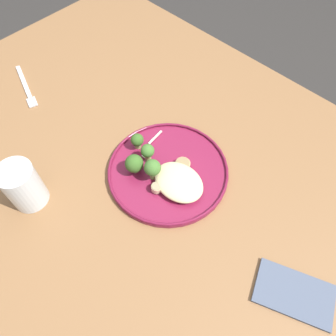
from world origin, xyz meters
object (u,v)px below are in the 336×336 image
seared_scallop_center_golden (191,189)px  seared_scallop_tiny_bay (174,188)px  broccoli_floret_near_rim (152,168)px  water_glass (24,187)px  seared_scallop_tilted_round (177,181)px  broccoli_floret_beside_noodles (148,150)px  broccoli_floret_tall_stalk (134,164)px  folded_napkin (294,294)px  dinner_plate (168,171)px  seared_scallop_on_noodles (181,196)px  broccoli_floret_right_tilted (137,140)px  dinner_fork (26,87)px  seared_scallop_left_edge (181,174)px  seared_scallop_rear_pale (156,188)px  seared_scallop_right_edge (183,164)px

seared_scallop_center_golden → seared_scallop_tiny_bay: size_ratio=1.23×
broccoli_floret_near_rim → water_glass: water_glass is taller
seared_scallop_tilted_round → broccoli_floret_beside_noodles: size_ratio=0.44×
seared_scallop_center_golden → broccoli_floret_tall_stalk: broccoli_floret_tall_stalk is taller
seared_scallop_center_golden → folded_napkin: size_ratio=0.23×
dinner_plate → broccoli_floret_tall_stalk: 0.09m
seared_scallop_on_noodles → broccoli_floret_right_tilted: bearing=-10.4°
seared_scallop_tiny_bay → broccoli_floret_near_rim: (0.06, 0.01, 0.03)m
broccoli_floret_near_rim → dinner_fork: bearing=4.5°
seared_scallop_left_edge → broccoli_floret_tall_stalk: bearing=35.3°
broccoli_floret_beside_noodles → broccoli_floret_tall_stalk: bearing=93.7°
water_glass → seared_scallop_center_golden: bearing=-134.2°
seared_scallop_tiny_bay → seared_scallop_on_noodles: 0.03m
seared_scallop_tilted_round → dinner_fork: 0.54m
dinner_fork → broccoli_floret_tall_stalk: bearing=-177.3°
dinner_plate → seared_scallop_left_edge: 0.04m
seared_scallop_tilted_round → dinner_fork: size_ratio=0.13×
seared_scallop_rear_pale → broccoli_floret_beside_noodles: bearing=-32.8°
seared_scallop_tilted_round → broccoli_floret_right_tilted: size_ratio=0.55×
seared_scallop_right_edge → broccoli_floret_right_tilted: bearing=15.0°
seared_scallop_center_golden → folded_napkin: 0.30m
seared_scallop_tilted_round → seared_scallop_left_edge: (0.01, -0.02, 0.00)m
seared_scallop_right_edge → seared_scallop_tiny_bay: 0.07m
broccoli_floret_beside_noodles → water_glass: 0.29m
seared_scallop_tilted_round → seared_scallop_rear_pale: same height
seared_scallop_left_edge → broccoli_floret_right_tilted: (0.14, 0.01, 0.01)m
seared_scallop_center_golden → seared_scallop_rear_pale: 0.08m
broccoli_floret_near_rim → dinner_fork: 0.49m
seared_scallop_on_noodles → water_glass: bearing=43.0°
seared_scallop_left_edge → broccoli_floret_right_tilted: 0.14m
broccoli_floret_tall_stalk → folded_napkin: broccoli_floret_tall_stalk is taller
seared_scallop_on_noodles → broccoli_floret_beside_noodles: size_ratio=0.51×
seared_scallop_center_golden → seared_scallop_rear_pale: (0.06, 0.05, 0.00)m
dinner_plate → water_glass: (0.18, 0.27, 0.04)m
dinner_fork → dinner_plate: bearing=-171.2°
seared_scallop_rear_pale → broccoli_floret_beside_noodles: (0.08, -0.05, 0.02)m
seared_scallop_rear_pale → dinner_fork: seared_scallop_rear_pale is taller
broccoli_floret_near_rim → seared_scallop_tiny_bay: bearing=-172.6°
seared_scallop_tiny_bay → seared_scallop_tilted_round: bearing=-69.7°
seared_scallop_tiny_bay → seared_scallop_on_noodles: size_ratio=1.00×
dinner_plate → seared_scallop_rear_pale: (-0.02, 0.06, 0.01)m
dinner_plate → seared_scallop_center_golden: size_ratio=8.30×
seared_scallop_left_edge → folded_napkin: bearing=173.3°
seared_scallop_on_noodles → water_glass: 0.34m
broccoli_floret_beside_noodles → dinner_fork: size_ratio=0.31×
seared_scallop_rear_pale → broccoli_floret_beside_noodles: size_ratio=0.44×
dinner_plate → broccoli_floret_near_rim: bearing=73.3°
seared_scallop_right_edge → seared_scallop_on_noodles: size_ratio=1.26×
seared_scallop_rear_pale → folded_napkin: 0.35m
seared_scallop_rear_pale → folded_napkin: seared_scallop_rear_pale is taller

